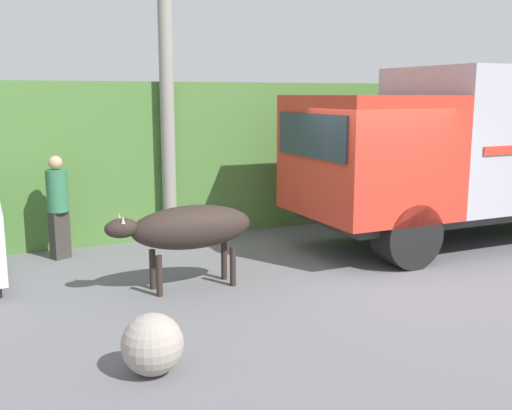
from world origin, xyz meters
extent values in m
plane|color=slate|center=(0.00, 0.00, 0.00)|extent=(60.00, 60.00, 0.00)
cube|color=#4C7A38|center=(0.00, 7.01, 1.47)|extent=(32.00, 6.85, 2.94)
cube|color=#2D2D2D|center=(3.06, 1.16, 0.61)|extent=(6.66, 1.99, 0.18)
cube|color=red|center=(0.53, 1.16, 1.70)|extent=(2.17, 2.49, 2.00)
cube|color=#232D38|center=(-0.58, 1.16, 2.06)|extent=(0.04, 2.12, 0.70)
cylinder|color=black|center=(0.63, 0.19, 0.52)|extent=(1.04, 0.55, 1.04)
ellipsoid|color=#2D231E|center=(-2.79, 0.59, 0.88)|extent=(1.75, 0.62, 0.62)
ellipsoid|color=#2D231E|center=(-3.77, 0.59, 0.96)|extent=(0.46, 0.27, 0.27)
cone|color=#B7AD93|center=(-3.77, 0.49, 1.09)|extent=(0.06, 0.06, 0.11)
cone|color=#B7AD93|center=(-3.77, 0.70, 1.09)|extent=(0.06, 0.06, 0.11)
cylinder|color=#2D231E|center=(-3.33, 0.42, 0.29)|extent=(0.09, 0.09, 0.57)
cylinder|color=#2D231E|center=(-3.33, 0.76, 0.29)|extent=(0.09, 0.09, 0.57)
cylinder|color=#2D231E|center=(-2.24, 0.42, 0.29)|extent=(0.09, 0.09, 0.57)
cylinder|color=#2D231E|center=(-2.24, 0.76, 0.29)|extent=(0.09, 0.09, 0.57)
cube|color=#38332D|center=(-4.31, 2.98, 0.40)|extent=(0.35, 0.30, 0.80)
cylinder|color=#33724C|center=(-4.31, 2.98, 1.15)|extent=(0.46, 0.46, 0.70)
sphere|color=tan|center=(-4.31, 2.98, 1.61)|extent=(0.23, 0.23, 0.23)
cylinder|color=gray|center=(-2.28, 3.41, 2.88)|extent=(0.26, 0.26, 5.76)
sphere|color=gray|center=(-4.02, -1.80, 0.31)|extent=(0.61, 0.61, 0.61)
camera|label=1|loc=(-5.39, -7.22, 2.71)|focal=42.00mm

